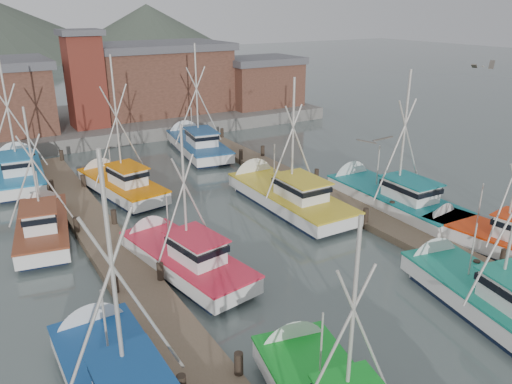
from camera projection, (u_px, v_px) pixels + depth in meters
ground at (340, 302)px, 20.97m from camera, size 260.00×260.00×0.00m
dock_left at (147, 300)px, 20.74m from camera, size 2.30×46.00×1.50m
dock_right at (390, 227)px, 27.53m from camera, size 2.30×46.00×1.50m
quay at (101, 122)px, 50.38m from camera, size 44.00×16.00×1.20m
shed_center at (155, 77)px, 51.85m from camera, size 14.84×9.54×6.90m
shed_right at (260, 81)px, 55.09m from camera, size 8.48×6.36×5.20m
lookout_tower at (85, 79)px, 44.47m from camera, size 3.60×3.60×8.50m
boat_5 at (484, 296)px, 20.17m from camera, size 4.31×9.31×8.90m
boat_7 at (491, 238)px, 25.10m from camera, size 3.79×8.32×9.65m
boat_8 at (180, 257)px, 23.29m from camera, size 3.92×8.76×7.76m
boat_9 at (284, 195)px, 30.90m from camera, size 3.70×10.32×8.92m
boat_10 at (43, 225)px, 26.69m from camera, size 3.77×8.35×7.75m
boat_11 at (388, 196)px, 30.63m from camera, size 3.87×9.93×9.33m
boat_12 at (119, 184)px, 32.77m from camera, size 3.94×8.81×9.67m
boat_13 at (196, 144)px, 42.16m from camera, size 4.42×10.25×9.84m
boat_14 at (18, 170)px, 35.41m from camera, size 3.91×9.90×9.42m
gull_near at (483, 66)px, 14.39m from camera, size 1.50×0.66×0.24m
gull_far at (375, 141)px, 18.25m from camera, size 1.52×0.66×0.24m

